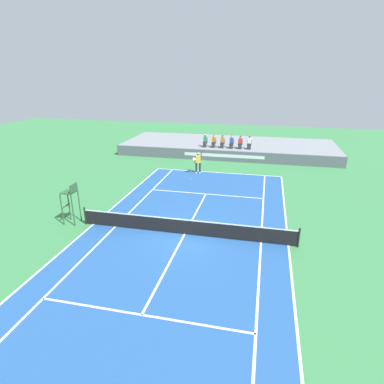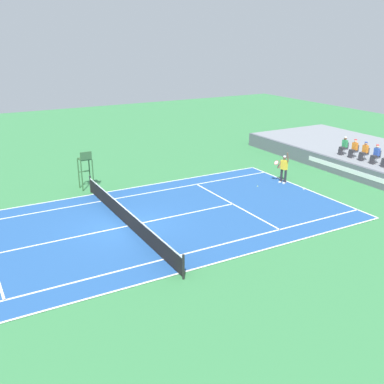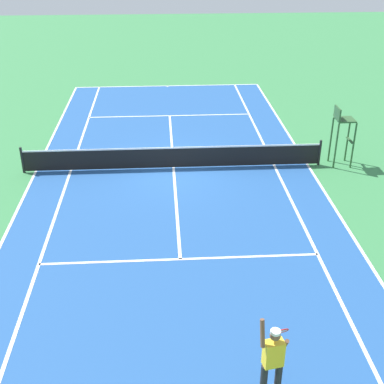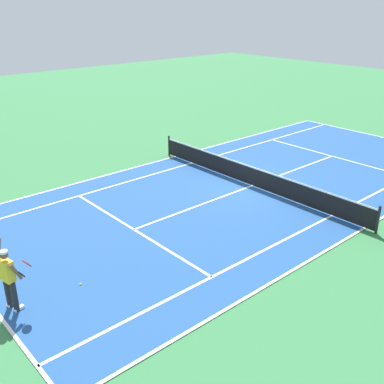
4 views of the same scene
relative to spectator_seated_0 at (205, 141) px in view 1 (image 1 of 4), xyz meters
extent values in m
plane|color=#387F47|center=(2.15, -17.31, -1.67)|extent=(80.00, 80.00, 0.00)
cube|color=#235193|center=(2.15, -17.31, -1.66)|extent=(10.98, 23.78, 0.02)
cube|color=white|center=(2.15, -5.42, -1.65)|extent=(10.98, 0.10, 0.01)
cube|color=white|center=(-3.34, -17.31, -1.65)|extent=(0.10, 23.78, 0.01)
cube|color=white|center=(7.64, -17.31, -1.65)|extent=(0.10, 23.78, 0.01)
cube|color=white|center=(-1.96, -17.31, -1.65)|extent=(0.10, 23.78, 0.01)
cube|color=white|center=(6.26, -17.31, -1.65)|extent=(0.10, 23.78, 0.01)
cube|color=white|center=(2.15, -10.91, -1.65)|extent=(8.22, 0.10, 0.01)
cube|color=white|center=(2.15, -23.71, -1.65)|extent=(8.22, 0.10, 0.01)
cube|color=white|center=(2.15, -17.31, -1.65)|extent=(0.10, 12.80, 0.01)
cube|color=white|center=(2.15, -5.52, -1.65)|extent=(0.10, 0.20, 0.01)
cylinder|color=black|center=(-3.79, -17.31, -1.13)|extent=(0.10, 0.10, 1.07)
cylinder|color=black|center=(8.09, -17.31, -1.13)|extent=(0.10, 0.10, 1.07)
cube|color=black|center=(2.15, -17.31, -1.19)|extent=(11.78, 0.02, 0.84)
cube|color=white|center=(2.15, -17.31, -0.77)|extent=(11.78, 0.03, 0.06)
cube|color=#565B66|center=(2.15, -1.32, -1.14)|extent=(22.78, 0.24, 1.06)
cube|color=silver|center=(2.15, -1.44, -1.09)|extent=(7.97, 0.01, 0.32)
cube|color=gray|center=(2.15, 2.92, -1.14)|extent=(22.78, 8.23, 1.06)
cube|color=#474C56|center=(0.00, 0.02, -0.20)|extent=(0.44, 0.44, 0.06)
cube|color=#474C56|center=(0.00, 0.22, 0.05)|extent=(0.44, 0.06, 0.44)
cylinder|color=#4C4C51|center=(0.18, -0.13, -0.42)|extent=(0.04, 0.04, 0.38)
cylinder|color=#4C4C51|center=(-0.18, -0.13, -0.42)|extent=(0.04, 0.04, 0.38)
cube|color=#2D2D33|center=(0.00, -0.08, -0.12)|extent=(0.34, 0.44, 0.16)
cube|color=#2D2D33|center=(0.00, -0.28, -0.39)|extent=(0.30, 0.14, 0.44)
cube|color=#2D8C51|center=(0.00, 0.08, 0.17)|extent=(0.36, 0.22, 0.52)
sphere|color=brown|center=(0.00, 0.08, 0.54)|extent=(0.20, 0.20, 0.20)
cylinder|color=white|center=(0.00, 0.08, 0.63)|extent=(0.19, 0.19, 0.05)
cube|color=#474C56|center=(0.90, 0.02, -0.20)|extent=(0.44, 0.44, 0.06)
cube|color=#474C56|center=(0.90, 0.22, 0.05)|extent=(0.44, 0.06, 0.44)
cylinder|color=#4C4C51|center=(1.08, -0.13, -0.42)|extent=(0.04, 0.04, 0.38)
cylinder|color=#4C4C51|center=(0.73, -0.13, -0.42)|extent=(0.04, 0.04, 0.38)
cube|color=#2D2D33|center=(0.90, -0.08, -0.12)|extent=(0.34, 0.44, 0.16)
cube|color=#2D2D33|center=(0.90, -0.28, -0.39)|extent=(0.30, 0.14, 0.44)
cube|color=orange|center=(0.90, 0.08, 0.17)|extent=(0.36, 0.22, 0.52)
sphere|color=beige|center=(0.90, 0.08, 0.54)|extent=(0.20, 0.20, 0.20)
cylinder|color=red|center=(0.90, 0.08, 0.63)|extent=(0.19, 0.19, 0.05)
cube|color=#474C56|center=(1.80, 0.02, -0.20)|extent=(0.44, 0.44, 0.06)
cube|color=#474C56|center=(1.80, 0.22, 0.05)|extent=(0.44, 0.06, 0.44)
cylinder|color=#4C4C51|center=(1.97, -0.13, -0.42)|extent=(0.04, 0.04, 0.38)
cylinder|color=#4C4C51|center=(1.62, -0.13, -0.42)|extent=(0.04, 0.04, 0.38)
cube|color=#2D2D33|center=(1.80, -0.08, -0.12)|extent=(0.34, 0.44, 0.16)
cube|color=#2D2D33|center=(1.80, -0.28, -0.39)|extent=(0.30, 0.14, 0.44)
cube|color=orange|center=(1.80, 0.08, 0.17)|extent=(0.36, 0.22, 0.52)
sphere|color=#A37556|center=(1.80, 0.08, 0.54)|extent=(0.20, 0.20, 0.20)
cylinder|color=#2D4CA8|center=(1.80, 0.08, 0.63)|extent=(0.19, 0.19, 0.05)
cube|color=#474C56|center=(2.73, 0.02, -0.20)|extent=(0.44, 0.44, 0.06)
cube|color=#474C56|center=(2.73, 0.22, 0.05)|extent=(0.44, 0.06, 0.44)
cylinder|color=#4C4C51|center=(2.91, -0.13, -0.42)|extent=(0.04, 0.04, 0.38)
cylinder|color=#4C4C51|center=(2.56, -0.13, -0.42)|extent=(0.04, 0.04, 0.38)
cube|color=#2D2D33|center=(2.73, -0.08, -0.12)|extent=(0.34, 0.44, 0.16)
cube|color=#2D2D33|center=(2.73, -0.28, -0.39)|extent=(0.30, 0.14, 0.44)
cube|color=#2D4CA8|center=(2.73, 0.08, 0.17)|extent=(0.36, 0.22, 0.52)
sphere|color=beige|center=(2.73, 0.08, 0.54)|extent=(0.20, 0.20, 0.20)
cylinder|color=red|center=(2.73, 0.08, 0.63)|extent=(0.19, 0.19, 0.05)
cube|color=#474C56|center=(3.62, 0.02, -0.20)|extent=(0.44, 0.44, 0.06)
cube|color=#474C56|center=(3.62, 0.22, 0.05)|extent=(0.44, 0.06, 0.44)
cylinder|color=#4C4C51|center=(3.80, -0.13, -0.42)|extent=(0.04, 0.04, 0.38)
cylinder|color=#4C4C51|center=(3.44, -0.13, -0.42)|extent=(0.04, 0.04, 0.38)
cube|color=#2D2D33|center=(3.62, -0.08, -0.12)|extent=(0.34, 0.44, 0.16)
cube|color=#2D2D33|center=(3.62, -0.28, -0.39)|extent=(0.30, 0.14, 0.44)
cube|color=red|center=(3.62, 0.08, 0.17)|extent=(0.36, 0.22, 0.52)
sphere|color=tan|center=(3.62, 0.08, 0.54)|extent=(0.20, 0.20, 0.20)
cylinder|color=black|center=(3.62, 0.08, 0.63)|extent=(0.19, 0.19, 0.05)
cube|color=#474C56|center=(4.52, 0.02, -0.20)|extent=(0.44, 0.44, 0.06)
cube|color=#474C56|center=(4.52, 0.22, 0.05)|extent=(0.44, 0.06, 0.44)
cylinder|color=#4C4C51|center=(4.70, -0.13, -0.42)|extent=(0.04, 0.04, 0.38)
cylinder|color=#4C4C51|center=(4.34, -0.13, -0.42)|extent=(0.04, 0.04, 0.38)
cube|color=#2D2D33|center=(4.52, -0.08, -0.12)|extent=(0.34, 0.44, 0.16)
cube|color=#2D2D33|center=(4.52, -0.28, -0.39)|extent=(0.30, 0.14, 0.44)
cube|color=white|center=(4.52, 0.08, 0.17)|extent=(0.36, 0.22, 0.52)
sphere|color=beige|center=(4.52, 0.08, 0.54)|extent=(0.20, 0.20, 0.20)
cylinder|color=black|center=(4.52, 0.08, 0.63)|extent=(0.19, 0.19, 0.05)
cylinder|color=#232328|center=(0.66, -5.80, -1.21)|extent=(0.15, 0.15, 0.92)
cylinder|color=#232328|center=(0.34, -5.87, -1.21)|extent=(0.15, 0.15, 0.92)
cube|color=white|center=(0.67, -5.86, -1.62)|extent=(0.17, 0.30, 0.10)
cube|color=white|center=(0.35, -5.92, -1.62)|extent=(0.17, 0.30, 0.10)
cube|color=yellow|center=(0.50, -5.83, -0.45)|extent=(0.44, 0.31, 0.60)
sphere|color=brown|center=(0.50, -5.83, 0.02)|extent=(0.22, 0.22, 0.22)
cylinder|color=white|center=(0.50, -5.83, 0.11)|extent=(0.21, 0.21, 0.06)
cylinder|color=brown|center=(0.76, -5.81, 0.11)|extent=(0.13, 0.23, 0.61)
cylinder|color=brown|center=(0.26, -5.98, -0.43)|extent=(0.15, 0.34, 0.56)
cylinder|color=black|center=(0.25, -6.11, -0.56)|extent=(0.07, 0.19, 0.25)
torus|color=red|center=(0.25, -6.29, -0.30)|extent=(0.34, 0.25, 0.26)
cylinder|color=silver|center=(0.25, -6.29, -0.30)|extent=(0.30, 0.21, 0.22)
sphere|color=#D1E533|center=(0.29, -7.74, -1.63)|extent=(0.07, 0.07, 0.07)
cylinder|color=#2D562D|center=(-5.00, -17.66, -0.72)|extent=(0.07, 0.07, 1.90)
cylinder|color=#2D562D|center=(-5.00, -16.96, -0.72)|extent=(0.07, 0.07, 1.90)
cylinder|color=#2D562D|center=(-4.30, -17.66, -0.72)|extent=(0.07, 0.07, 1.90)
cylinder|color=#2D562D|center=(-4.30, -16.96, -0.72)|extent=(0.07, 0.07, 1.90)
cube|color=#2D562D|center=(-4.65, -17.31, 0.26)|extent=(0.70, 0.70, 0.06)
cube|color=#2D562D|center=(-4.30, -17.31, 0.53)|extent=(0.06, 0.70, 0.48)
cube|color=#2D562D|center=(-4.97, -17.31, -0.62)|extent=(0.10, 0.70, 0.04)
camera|label=1|loc=(6.06, -32.54, 6.69)|focal=30.18mm
camera|label=2|loc=(21.93, -24.73, 7.44)|focal=42.25mm
camera|label=3|loc=(2.60, 1.69, 7.15)|focal=48.49mm
camera|label=4|loc=(-10.31, -2.78, 6.07)|focal=42.59mm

